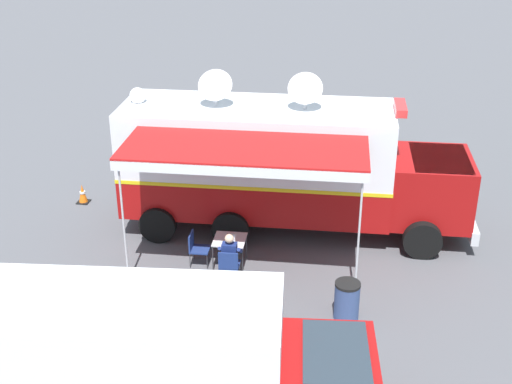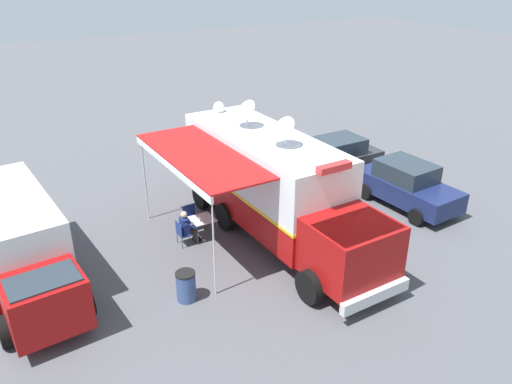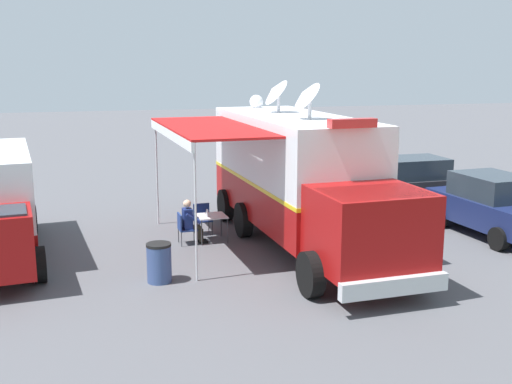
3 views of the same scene
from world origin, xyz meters
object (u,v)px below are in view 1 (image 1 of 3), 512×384
(support_truck, at_px, (160,367))
(folding_chair_beside_table, at_px, (196,246))
(seated_responder, at_px, (230,254))
(car_far_corner, at_px, (212,131))
(car_behind_truck, at_px, (318,130))
(command_truck, at_px, (284,163))
(folding_table, at_px, (230,241))
(folding_chair_at_table, at_px, (229,263))
(trash_bin, at_px, (347,300))
(traffic_cone, at_px, (83,194))
(water_bottle, at_px, (234,239))

(support_truck, bearing_deg, folding_chair_beside_table, -171.52)
(seated_responder, bearing_deg, car_far_corner, -163.95)
(car_behind_truck, relative_size, car_far_corner, 1.02)
(command_truck, xyz_separation_m, support_truck, (8.00, -1.06, -0.56))
(folding_table, bearing_deg, folding_chair_at_table, 10.44)
(command_truck, xyz_separation_m, seated_responder, (2.85, -0.92, -1.30))
(trash_bin, distance_m, traffic_cone, 9.37)
(folding_chair_beside_table, height_order, traffic_cone, folding_chair_beside_table)
(folding_chair_beside_table, height_order, trash_bin, trash_bin)
(command_truck, distance_m, car_behind_truck, 5.87)
(car_behind_truck, bearing_deg, command_truck, -4.73)
(seated_responder, xyz_separation_m, trash_bin, (1.21, 2.89, -0.20))
(trash_bin, height_order, car_far_corner, car_far_corner)
(folding_table, relative_size, car_behind_truck, 0.19)
(folding_chair_at_table, bearing_deg, folding_chair_beside_table, -124.82)
(support_truck, distance_m, car_far_corner, 13.24)
(folding_chair_at_table, relative_size, seated_responder, 0.70)
(traffic_cone, distance_m, support_truck, 10.03)
(trash_bin, bearing_deg, folding_table, -121.03)
(command_truck, height_order, support_truck, command_truck)
(command_truck, height_order, seated_responder, command_truck)
(car_far_corner, bearing_deg, support_truck, 9.27)
(folding_table, distance_m, water_bottle, 0.26)
(folding_chair_at_table, height_order, seated_responder, seated_responder)
(folding_chair_at_table, distance_m, car_behind_truck, 8.90)
(folding_table, relative_size, trash_bin, 0.92)
(folding_table, xyz_separation_m, support_truck, (5.76, -0.01, 0.71))
(folding_chair_at_table, bearing_deg, folding_table, -169.56)
(water_bottle, xyz_separation_m, car_far_corner, (-7.45, -2.28, 0.05))
(folding_chair_at_table, bearing_deg, seated_responder, -177.38)
(water_bottle, bearing_deg, folding_chair_beside_table, -92.25)
(water_bottle, xyz_separation_m, folding_chair_at_table, (0.65, 0.01, -0.32))
(folding_chair_beside_table, distance_m, car_behind_truck, 8.45)
(folding_chair_beside_table, bearing_deg, trash_bin, 66.14)
(folding_chair_at_table, relative_size, car_far_corner, 0.21)
(command_truck, distance_m, seated_responder, 3.26)
(water_bottle, height_order, car_far_corner, car_far_corner)
(car_behind_truck, bearing_deg, support_truck, -6.39)
(seated_responder, bearing_deg, support_truck, -1.62)
(folding_chair_beside_table, relative_size, traffic_cone, 1.50)
(folding_table, distance_m, seated_responder, 0.63)
(folding_chair_beside_table, bearing_deg, traffic_cone, -124.21)
(trash_bin, distance_m, car_far_corner, 10.50)
(folding_chair_at_table, distance_m, support_truck, 5.04)
(trash_bin, relative_size, car_behind_truck, 0.21)
(support_truck, bearing_deg, car_far_corner, -170.73)
(folding_table, relative_size, seated_responder, 0.67)
(support_truck, xyz_separation_m, car_far_corner, (-13.06, -2.13, -0.51))
(car_behind_truck, bearing_deg, folding_chair_at_table, -8.96)
(folding_table, distance_m, folding_chair_beside_table, 0.87)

